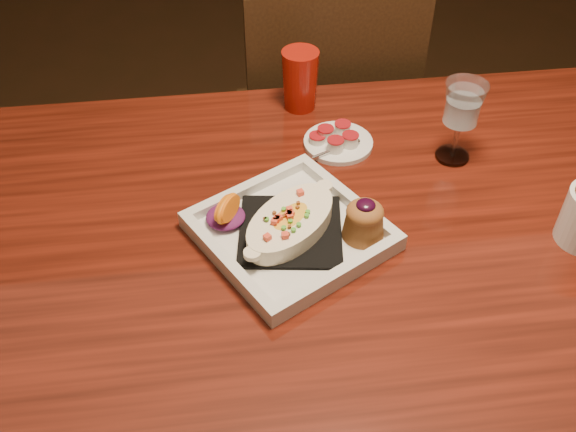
{
  "coord_description": "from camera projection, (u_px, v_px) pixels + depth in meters",
  "views": [
    {
      "loc": [
        -0.27,
        -0.73,
        1.49
      ],
      "look_at": [
        -0.17,
        0.03,
        0.77
      ],
      "focal_mm": 40.0,
      "sensor_mm": 36.0,
      "label": 1
    }
  ],
  "objects": [
    {
      "name": "creamer_loose",
      "position": [
        317.0,
        140.0,
        1.22
      ],
      "size": [
        0.03,
        0.03,
        0.03
      ],
      "color": "silver",
      "rests_on": "table"
    },
    {
      "name": "plate",
      "position": [
        298.0,
        227.0,
        1.03
      ],
      "size": [
        0.36,
        0.36,
        0.08
      ],
      "rotation": [
        0.0,
        0.0,
        0.51
      ],
      "color": "silver",
      "rests_on": "table"
    },
    {
      "name": "table",
      "position": [
        386.0,
        267.0,
        1.13
      ],
      "size": [
        1.5,
        0.9,
        0.75
      ],
      "color": "maroon",
      "rests_on": "floor"
    },
    {
      "name": "saucer",
      "position": [
        338.0,
        141.0,
        1.22
      ],
      "size": [
        0.13,
        0.13,
        0.09
      ],
      "color": "silver",
      "rests_on": "table"
    },
    {
      "name": "red_tumbler",
      "position": [
        300.0,
        80.0,
        1.28
      ],
      "size": [
        0.07,
        0.07,
        0.12
      ],
      "primitive_type": "cone",
      "color": "#9F160B",
      "rests_on": "table"
    },
    {
      "name": "chair_far",
      "position": [
        323.0,
        128.0,
        1.68
      ],
      "size": [
        0.42,
        0.42,
        0.93
      ],
      "rotation": [
        0.0,
        0.0,
        3.14
      ],
      "color": "black",
      "rests_on": "floor"
    },
    {
      "name": "goblet",
      "position": [
        463.0,
        108.0,
        1.12
      ],
      "size": [
        0.08,
        0.08,
        0.16
      ],
      "color": "silver",
      "rests_on": "table"
    }
  ]
}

